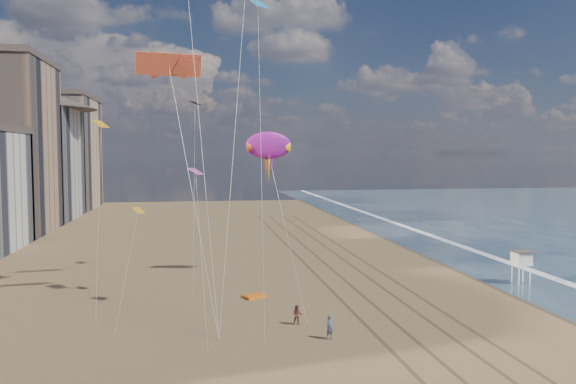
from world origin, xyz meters
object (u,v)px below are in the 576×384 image
object	(u,v)px
grounded_kite	(255,296)
show_kite	(269,146)
lifeguard_stand	(521,259)
kite_flyer_a	(330,327)
kite_flyer_b	(297,315)

from	to	relation	value
grounded_kite	show_kite	bearing A→B (deg)	45.59
show_kite	lifeguard_stand	bearing A→B (deg)	-16.40
lifeguard_stand	kite_flyer_a	world-z (taller)	lifeguard_stand
show_kite	kite_flyer_a	xyz separation A→B (m)	(1.67, -20.75, -13.07)
grounded_kite	show_kite	distance (m)	16.31
grounded_kite	show_kite	size ratio (longest dim) A/B	0.10
lifeguard_stand	show_kite	bearing A→B (deg)	163.60
kite_flyer_a	kite_flyer_b	xyz separation A→B (m)	(-1.69, 3.64, -0.09)
show_kite	kite_flyer_a	size ratio (longest dim) A/B	12.43
kite_flyer_a	kite_flyer_b	distance (m)	4.01
grounded_kite	kite_flyer_b	distance (m)	9.13
grounded_kite	kite_flyer_b	bearing A→B (deg)	-103.23
lifeguard_stand	kite_flyer_a	xyz separation A→B (m)	(-23.07, -13.46, -1.69)
show_kite	kite_flyer_a	distance (m)	24.58
show_kite	kite_flyer_b	xyz separation A→B (m)	(-0.01, -17.11, -13.16)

